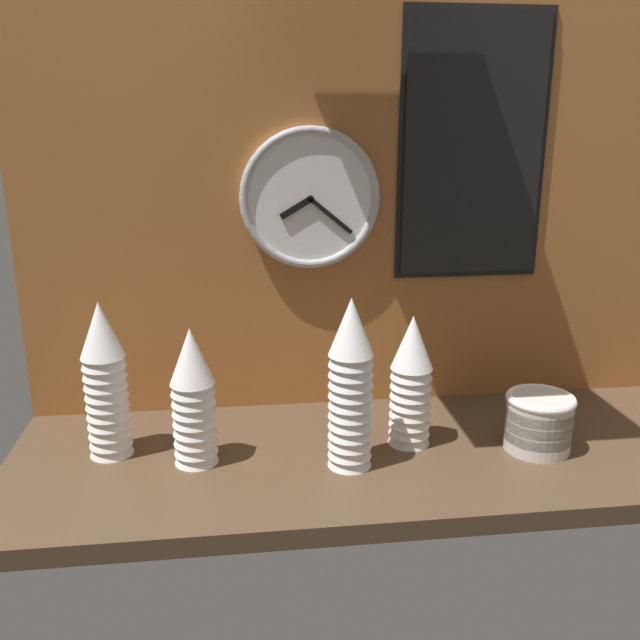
{
  "coord_description": "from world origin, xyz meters",
  "views": [
    {
      "loc": [
        -0.31,
        -1.28,
        0.67
      ],
      "look_at": [
        -0.15,
        0.04,
        0.27
      ],
      "focal_mm": 38.0,
      "sensor_mm": 36.0,
      "label": 1
    }
  ],
  "objects_px": {
    "cup_stack_left": "(193,397)",
    "bowl_stack_right": "(539,420)",
    "cup_stack_center": "(350,384)",
    "cup_stack_far_left": "(105,380)",
    "cup_stack_center_right": "(411,381)",
    "menu_board": "(473,147)",
    "wall_clock": "(310,199)"
  },
  "relations": [
    {
      "from": "cup_stack_far_left",
      "to": "bowl_stack_right",
      "type": "height_order",
      "value": "cup_stack_far_left"
    },
    {
      "from": "cup_stack_center_right",
      "to": "wall_clock",
      "type": "distance_m",
      "value": 0.46
    },
    {
      "from": "cup_stack_center_right",
      "to": "cup_stack_left",
      "type": "bearing_deg",
      "value": -176.25
    },
    {
      "from": "cup_stack_far_left",
      "to": "bowl_stack_right",
      "type": "distance_m",
      "value": 0.9
    },
    {
      "from": "cup_stack_center_right",
      "to": "bowl_stack_right",
      "type": "distance_m",
      "value": 0.28
    },
    {
      "from": "bowl_stack_right",
      "to": "wall_clock",
      "type": "distance_m",
      "value": 0.69
    },
    {
      "from": "cup_stack_far_left",
      "to": "wall_clock",
      "type": "distance_m",
      "value": 0.59
    },
    {
      "from": "cup_stack_far_left",
      "to": "cup_stack_left",
      "type": "bearing_deg",
      "value": -17.97
    },
    {
      "from": "cup_stack_far_left",
      "to": "cup_stack_center_right",
      "type": "xyz_separation_m",
      "value": [
        0.63,
        -0.03,
        -0.02
      ]
    },
    {
      "from": "cup_stack_center_right",
      "to": "bowl_stack_right",
      "type": "relative_size",
      "value": 2.0
    },
    {
      "from": "cup_stack_center_right",
      "to": "wall_clock",
      "type": "relative_size",
      "value": 0.9
    },
    {
      "from": "cup_stack_far_left",
      "to": "menu_board",
      "type": "height_order",
      "value": "menu_board"
    },
    {
      "from": "cup_stack_center_right",
      "to": "menu_board",
      "type": "relative_size",
      "value": 0.48
    },
    {
      "from": "wall_clock",
      "to": "menu_board",
      "type": "bearing_deg",
      "value": 1.37
    },
    {
      "from": "cup_stack_center",
      "to": "cup_stack_center_right",
      "type": "height_order",
      "value": "cup_stack_center"
    },
    {
      "from": "cup_stack_left",
      "to": "cup_stack_center_right",
      "type": "distance_m",
      "value": 0.45
    },
    {
      "from": "wall_clock",
      "to": "menu_board",
      "type": "relative_size",
      "value": 0.53
    },
    {
      "from": "cup_stack_center_right",
      "to": "menu_board",
      "type": "xyz_separation_m",
      "value": [
        0.19,
        0.23,
        0.47
      ]
    },
    {
      "from": "cup_stack_center_right",
      "to": "cup_stack_far_left",
      "type": "bearing_deg",
      "value": 177.44
    },
    {
      "from": "cup_stack_left",
      "to": "bowl_stack_right",
      "type": "relative_size",
      "value": 2.0
    },
    {
      "from": "cup_stack_left",
      "to": "bowl_stack_right",
      "type": "bearing_deg",
      "value": -2.57
    },
    {
      "from": "cup_stack_center",
      "to": "cup_stack_far_left",
      "type": "distance_m",
      "value": 0.5
    },
    {
      "from": "menu_board",
      "to": "bowl_stack_right",
      "type": "bearing_deg",
      "value": -75.34
    },
    {
      "from": "cup_stack_center",
      "to": "menu_board",
      "type": "xyz_separation_m",
      "value": [
        0.33,
        0.31,
        0.43
      ]
    },
    {
      "from": "cup_stack_center_right",
      "to": "bowl_stack_right",
      "type": "xyz_separation_m",
      "value": [
        0.26,
        -0.06,
        -0.08
      ]
    },
    {
      "from": "cup_stack_center",
      "to": "bowl_stack_right",
      "type": "height_order",
      "value": "cup_stack_center"
    },
    {
      "from": "cup_stack_left",
      "to": "bowl_stack_right",
      "type": "height_order",
      "value": "cup_stack_left"
    },
    {
      "from": "bowl_stack_right",
      "to": "cup_stack_left",
      "type": "bearing_deg",
      "value": 177.43
    },
    {
      "from": "cup_stack_far_left",
      "to": "wall_clock",
      "type": "xyz_separation_m",
      "value": [
        0.44,
        0.19,
        0.34
      ]
    },
    {
      "from": "bowl_stack_right",
      "to": "menu_board",
      "type": "relative_size",
      "value": 0.24
    },
    {
      "from": "cup_stack_left",
      "to": "bowl_stack_right",
      "type": "xyz_separation_m",
      "value": [
        0.71,
        -0.03,
        -0.08
      ]
    },
    {
      "from": "cup_stack_center_right",
      "to": "bowl_stack_right",
      "type": "height_order",
      "value": "cup_stack_center_right"
    }
  ]
}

